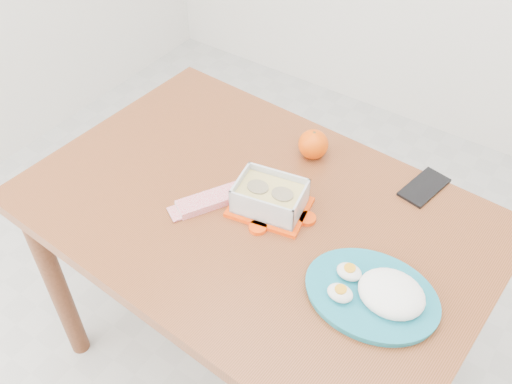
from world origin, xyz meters
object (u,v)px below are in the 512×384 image
Objects in this scene: dining_table at (256,237)px; food_container at (270,198)px; smartphone at (424,187)px; orange_fruit at (313,144)px; rice_plate at (378,292)px.

food_container is at bearing 40.55° from dining_table.
food_container is 1.48× the size of smartphone.
orange_fruit reaches higher than rice_plate.
rice_plate is (0.37, -0.08, 0.13)m from dining_table.
smartphone is at bearing 9.53° from orange_fruit.
dining_table is 3.85× the size of rice_plate.
smartphone is at bearing 33.74° from food_container.
rice_plate reaches higher than dining_table.
orange_fruit is at bearing 90.65° from dining_table.
dining_table is at bearing -153.87° from food_container.
rice_plate reaches higher than smartphone.
orange_fruit is 0.49m from rice_plate.
dining_table is 8.37× the size of smartphone.
rice_plate is 2.17× the size of smartphone.
rice_plate is 0.39m from smartphone.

